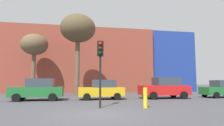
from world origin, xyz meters
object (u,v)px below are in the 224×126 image
object	(u,v)px
bare_tree_1	(78,29)
bollard_yellow_0	(145,98)
parked_car_1	(38,89)
traffic_light_island	(100,58)
parked_car_2	(102,90)
parked_car_3	(165,88)
bare_tree_0	(34,46)
parked_car_4	(222,89)

from	to	relation	value
bare_tree_1	bollard_yellow_0	bearing A→B (deg)	-70.50
parked_car_1	traffic_light_island	xyz separation A→B (m)	(4.41, -5.47, 1.98)
bare_tree_1	parked_car_2	bearing A→B (deg)	-67.30
parked_car_1	parked_car_3	bearing A→B (deg)	-180.00
parked_car_1	parked_car_2	distance (m)	5.21
bare_tree_0	parked_car_1	bearing A→B (deg)	-75.28
bare_tree_0	parked_car_4	bearing A→B (deg)	-21.72
bare_tree_0	bare_tree_1	size ratio (longest dim) A/B	0.80
parked_car_3	traffic_light_island	distance (m)	8.77
bare_tree_0	bare_tree_1	bearing A→B (deg)	-26.48
traffic_light_island	bollard_yellow_0	bearing A→B (deg)	92.26
parked_car_4	bollard_yellow_0	bearing A→B (deg)	30.70
parked_car_3	parked_car_2	bearing A→B (deg)	0.00
parked_car_3	parked_car_4	world-z (taller)	parked_car_3
parked_car_2	bare_tree_0	world-z (taller)	bare_tree_0
bollard_yellow_0	parked_car_4	bearing A→B (deg)	30.70
parked_car_1	bollard_yellow_0	bearing A→B (deg)	139.75
parked_car_1	traffic_light_island	distance (m)	7.30
parked_car_2	bare_tree_0	distance (m)	11.56
parked_car_1	bollard_yellow_0	distance (m)	9.15
parked_car_3	bollard_yellow_0	size ratio (longest dim) A/B	3.79
traffic_light_island	bollard_yellow_0	world-z (taller)	traffic_light_island
traffic_light_island	bollard_yellow_0	size ratio (longest dim) A/B	3.35
parked_car_3	traffic_light_island	bearing A→B (deg)	39.72
parked_car_4	bare_tree_1	size ratio (longest dim) A/B	0.42
parked_car_4	bare_tree_1	distance (m)	16.09
parked_car_2	bare_tree_0	xyz separation A→B (m)	(-7.19, 7.53, 5.01)
parked_car_2	parked_car_3	xyz separation A→B (m)	(5.79, 0.00, 0.11)
bare_tree_1	bare_tree_0	bearing A→B (deg)	153.52
parked_car_4	bare_tree_0	distance (m)	20.97
traffic_light_island	bare_tree_0	bearing A→B (deg)	-141.80
parked_car_4	bare_tree_0	world-z (taller)	bare_tree_0
parked_car_3	bare_tree_0	distance (m)	15.78
traffic_light_island	parked_car_1	bearing A→B (deg)	-129.08
bare_tree_1	bollard_yellow_0	world-z (taller)	bare_tree_1
parked_car_3	bare_tree_0	bearing A→B (deg)	-30.14
parked_car_2	parked_car_3	bearing A→B (deg)	-180.00
parked_car_3	bollard_yellow_0	xyz separation A→B (m)	(-4.01, -5.91, -0.37)
parked_car_2	bare_tree_0	size ratio (longest dim) A/B	0.53
parked_car_4	bollard_yellow_0	world-z (taller)	parked_car_4
parked_car_4	parked_car_2	bearing A→B (deg)	0.00
parked_car_3	parked_car_4	size ratio (longest dim) A/B	1.15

